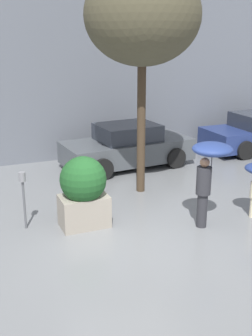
% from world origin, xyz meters
% --- Properties ---
extents(ground_plane, '(40.00, 40.00, 0.00)m').
position_xyz_m(ground_plane, '(0.00, 0.00, 0.00)').
color(ground_plane, slate).
extents(building_facade, '(18.00, 0.30, 6.00)m').
position_xyz_m(building_facade, '(0.00, 6.50, 3.00)').
color(building_facade, slate).
rests_on(building_facade, ground).
extents(planter_box, '(1.03, 1.00, 1.57)m').
position_xyz_m(planter_box, '(-0.62, 1.14, 0.83)').
color(planter_box, '#9E9384').
rests_on(planter_box, ground).
extents(person_adult, '(0.84, 0.84, 1.88)m').
position_xyz_m(person_adult, '(1.81, 0.10, 1.43)').
color(person_adult, '#2D2D33').
rests_on(person_adult, ground).
extents(parked_car_near, '(4.17, 2.19, 1.35)m').
position_xyz_m(parked_car_near, '(1.94, 4.85, 0.62)').
color(parked_car_near, '#4C5156').
rests_on(parked_car_near, ground).
extents(street_tree, '(2.80, 2.80, 5.63)m').
position_xyz_m(street_tree, '(1.41, 2.65, 4.41)').
color(street_tree, '#423323').
rests_on(street_tree, ground).
extents(parking_meter, '(0.14, 0.14, 1.27)m').
position_xyz_m(parking_meter, '(-1.83, 1.51, 0.92)').
color(parking_meter, '#595B60').
rests_on(parking_meter, ground).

